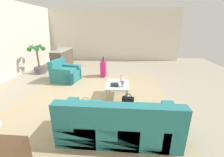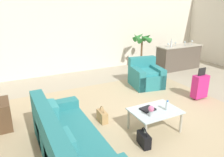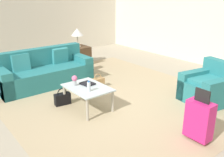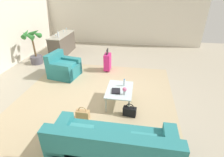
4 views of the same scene
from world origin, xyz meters
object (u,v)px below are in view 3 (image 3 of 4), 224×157
couch (44,73)px  handbag_tan (98,83)px  water_bottle (89,87)px  coffee_table_book (88,84)px  handbag_black (63,99)px  coffee_table (88,90)px  side_table (78,56)px  table_lamp (77,32)px  armchair (210,88)px  flower_vase (75,80)px  suitcase_magenta (199,120)px

couch → handbag_tan: bearing=41.0°
water_bottle → coffee_table_book: bearing=150.6°
coffee_table_book → handbag_tan: size_ratio=0.73×
handbag_tan → handbag_black: (0.30, -1.10, 0.00)m
coffee_table → couch: bearing=-176.8°
coffee_table → side_table: bearing=151.8°
table_lamp → armchair: bearing=9.2°
couch → table_lamp: 2.02m
coffee_table → handbag_black: (-0.46, -0.31, -0.26)m
flower_vase → side_table: flower_vase is taller
coffee_table → coffee_table_book: coffee_table_book is taller
coffee_table_book → flower_vase: 0.27m
armchair → handbag_black: size_ratio=2.93×
armchair → coffee_table: armchair is taller
flower_vase → side_table: 3.08m
side_table → coffee_table: bearing=-28.2°
table_lamp → couch: bearing=-57.8°
couch → handbag_tan: 1.36m
coffee_table → flower_vase: bearing=-145.7°
coffee_table_book → side_table: side_table is taller
flower_vase → handbag_tan: flower_vase is taller
handbag_black → handbag_tan: bearing=105.5°
flower_vase → water_bottle: bearing=6.8°
handbag_tan → side_table: bearing=160.6°
suitcase_magenta → armchair: bearing=115.1°
coffee_table → side_table: size_ratio=1.54×
armchair → coffee_table_book: 2.54m
couch → coffee_table: couch is taller
water_bottle → handbag_black: (-0.66, -0.21, -0.41)m
coffee_table → handbag_black: 0.62m
flower_vase → suitcase_magenta: (2.22, 0.85, -0.22)m
water_bottle → table_lamp: size_ratio=0.36×
coffee_table → coffee_table_book: (-0.12, 0.08, 0.08)m
coffee_table → water_bottle: water_bottle is taller
water_bottle → handbag_tan: bearing=137.6°
handbag_black → armchair: bearing=54.4°
couch → coffee_table: size_ratio=2.40×
flower_vase → handbag_tan: (-0.55, 0.94, -0.44)m
flower_vase → handbag_black: bearing=-146.3°
handbag_tan → couch: bearing=-139.0°
handbag_black → side_table: bearing=142.2°
coffee_table → table_lamp: 3.24m
water_bottle → table_lamp: 3.43m
flower_vase → table_lamp: 3.09m
table_lamp → handbag_tan: bearing=-19.4°
couch → armchair: (3.10, 2.27, -0.01)m
coffee_table_book → suitcase_magenta: 2.21m
couch → table_lamp: table_lamp is taller
coffee_table → handbag_black: size_ratio=2.61×
water_bottle → side_table: bearing=151.9°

